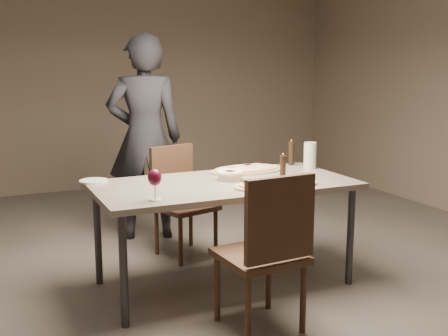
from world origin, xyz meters
name	(u,v)px	position (x,y,z in m)	size (l,w,h in m)	color
room	(224,88)	(0.00, 0.00, 1.40)	(7.00, 7.00, 7.00)	#5D5750
dining_table	(224,190)	(0.00, 0.00, 0.69)	(1.80, 0.90, 0.75)	slate
zucchini_pizza	(276,184)	(0.27, -0.26, 0.77)	(0.61, 0.34, 0.05)	tan
ham_pizza	(247,169)	(0.32, 0.28, 0.77)	(0.58, 0.32, 0.04)	tan
bread_basket	(230,174)	(0.07, 0.05, 0.79)	(0.19, 0.19, 0.07)	beige
oil_dish	(269,181)	(0.29, -0.12, 0.76)	(0.13, 0.13, 0.02)	white
pepper_mill_left	(283,167)	(0.43, -0.07, 0.84)	(0.05, 0.05, 0.19)	black
pepper_mill_right	(291,153)	(0.77, 0.38, 0.85)	(0.05, 0.05, 0.21)	black
carafe	(310,155)	(0.83, 0.20, 0.85)	(0.10, 0.10, 0.21)	silver
wine_glass	(155,179)	(-0.60, -0.31, 0.88)	(0.09, 0.09, 0.19)	silver
side_plate	(94,181)	(-0.83, 0.38, 0.76)	(0.20, 0.20, 0.01)	white
chair_near	(268,245)	(-0.07, -0.79, 0.54)	(0.49, 0.49, 0.96)	#41291B
chair_far	(180,194)	(-0.06, 0.76, 0.50)	(0.52, 0.52, 0.90)	#41291B
diner	(145,138)	(-0.19, 1.31, 0.91)	(0.67, 0.44, 1.82)	black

